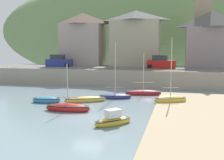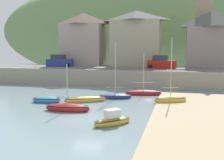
{
  "view_description": "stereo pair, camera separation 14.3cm",
  "coord_description": "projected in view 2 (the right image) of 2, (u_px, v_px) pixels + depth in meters",
  "views": [
    {
      "loc": [
        7.06,
        -20.86,
        5.66
      ],
      "look_at": [
        0.28,
        7.1,
        2.14
      ],
      "focal_mm": 44.39,
      "sensor_mm": 36.0,
      "label": 1
    },
    {
      "loc": [
        7.2,
        -20.83,
        5.66
      ],
      "look_at": [
        0.28,
        7.1,
        2.14
      ],
      "focal_mm": 44.39,
      "sensor_mm": 36.0,
      "label": 2
    }
  ],
  "objects": [
    {
      "name": "fishing_boat_green",
      "position": [
        112.0,
        121.0,
        20.03
      ],
      "size": [
        2.82,
        2.89,
        1.3
      ],
      "rotation": [
        0.0,
        0.0,
        0.81
      ],
      "color": "gold",
      "rests_on": "ground"
    },
    {
      "name": "parked_car_near_slipway",
      "position": [
        59.0,
        61.0,
        44.86
      ],
      "size": [
        4.24,
        2.07,
        1.95
      ],
      "rotation": [
        0.0,
        0.0,
        0.09
      ],
      "color": "navy",
      "rests_on": "ground"
    },
    {
      "name": "hillside_backdrop",
      "position": [
        142.0,
        31.0,
        75.26
      ],
      "size": [
        80.0,
        44.0,
        27.7
      ],
      "color": "#698C53",
      "rests_on": "ground"
    },
    {
      "name": "sailboat_far_left",
      "position": [
        115.0,
        96.0,
        30.16
      ],
      "size": [
        3.7,
        2.03,
        6.2
      ],
      "rotation": [
        0.0,
        0.0,
        0.25
      ],
      "color": "navy",
      "rests_on": "ground"
    },
    {
      "name": "sailboat_tall_mast",
      "position": [
        143.0,
        93.0,
        32.26
      ],
      "size": [
        4.31,
        1.88,
        4.99
      ],
      "rotation": [
        0.0,
        0.0,
        0.24
      ],
      "color": "#A41C21",
      "rests_on": "ground"
    },
    {
      "name": "waterfront_building_right",
      "position": [
        213.0,
        38.0,
        43.06
      ],
      "size": [
        8.22,
        4.96,
        8.75
      ],
      "color": "gray",
      "rests_on": "ground"
    },
    {
      "name": "waterfront_building_centre",
      "position": [
        136.0,
        38.0,
        45.92
      ],
      "size": [
        8.19,
        5.51,
        9.1
      ],
      "color": "tan",
      "rests_on": "ground"
    },
    {
      "name": "church_with_spire",
      "position": [
        203.0,
        18.0,
        46.79
      ],
      "size": [
        3.0,
        3.0,
        15.71
      ],
      "color": "gray",
      "rests_on": "ground"
    },
    {
      "name": "dinghy_open_wooden",
      "position": [
        47.0,
        100.0,
        28.08
      ],
      "size": [
        3.05,
        1.83,
        0.79
      ],
      "rotation": [
        0.0,
        0.0,
        0.17
      ],
      "color": "teal",
      "rests_on": "ground"
    },
    {
      "name": "sailboat_white_hull",
      "position": [
        85.0,
        100.0,
        28.32
      ],
      "size": [
        4.3,
        3.01,
        0.73
      ],
      "rotation": [
        0.0,
        0.0,
        0.5
      ],
      "color": "gold",
      "rests_on": "ground"
    },
    {
      "name": "parked_car_by_wall",
      "position": [
        162.0,
        63.0,
        40.95
      ],
      "size": [
        4.22,
        2.0,
        1.95
      ],
      "rotation": [
        0.0,
        0.0,
        -0.08
      ],
      "color": "#B01B15",
      "rests_on": "ground"
    },
    {
      "name": "waterfront_building_left",
      "position": [
        83.0,
        39.0,
        48.14
      ],
      "size": [
        7.38,
        5.12,
        8.97
      ],
      "color": "#A29489",
      "rests_on": "ground"
    },
    {
      "name": "rowboat_small_beached",
      "position": [
        170.0,
        99.0,
        27.82
      ],
      "size": [
        3.5,
        2.26,
        6.74
      ],
      "rotation": [
        0.0,
        0.0,
        0.4
      ],
      "color": "gold",
      "rests_on": "ground"
    },
    {
      "name": "quay_seawall",
      "position": [
        128.0,
        77.0,
        39.17
      ],
      "size": [
        48.0,
        9.4,
        2.4
      ],
      "color": "gray",
      "rests_on": "ground"
    },
    {
      "name": "sailboat_nearest_shore",
      "position": [
        68.0,
        108.0,
        24.36
      ],
      "size": [
        4.12,
        1.58,
        4.36
      ],
      "rotation": [
        0.0,
        0.0,
        0.05
      ],
      "color": "maroon",
      "rests_on": "ground"
    }
  ]
}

